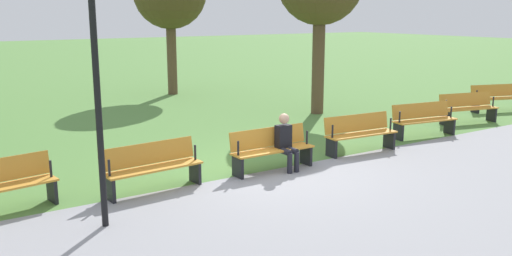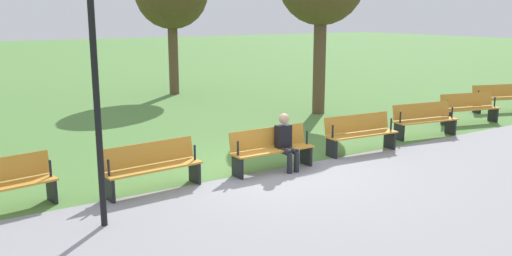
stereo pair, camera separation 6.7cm
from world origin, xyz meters
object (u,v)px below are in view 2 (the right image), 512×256
object	(u,v)px
bench_5	(152,166)
lamp_post	(93,49)
bench_3	(360,133)
bench_4	(271,148)
bench_0	(499,97)
bench_1	(469,107)
person_seated	(286,140)
bench_2	(424,119)

from	to	relation	value
bench_5	lamp_post	distance (m)	2.86
bench_3	bench_4	distance (m)	2.61
bench_0	bench_1	distance (m)	2.61
bench_1	bench_4	distance (m)	7.83
bench_1	person_seated	xyz separation A→B (m)	(7.51, 1.04, 0.16)
bench_4	bench_5	size ratio (longest dim) A/B	0.98
bench_2	bench_4	size ratio (longest dim) A/B	1.03
bench_4	bench_3	bearing A→B (deg)	-177.80
bench_0	bench_2	distance (m)	5.22
bench_2	bench_5	world-z (taller)	same
bench_5	bench_4	bearing A→B (deg)	173.37
bench_3	lamp_post	distance (m)	7.00
person_seated	lamp_post	size ratio (longest dim) A/B	0.31
bench_4	bench_5	world-z (taller)	same
bench_1	bench_4	size ratio (longest dim) A/B	1.03
bench_2	bench_3	xyz separation A→B (m)	(2.60, 0.30, 0.00)
bench_0	bench_5	world-z (taller)	same
bench_4	bench_5	xyz separation A→B (m)	(2.61, -0.10, 0.00)
bench_1	bench_3	size ratio (longest dim) A/B	1.01
person_seated	bench_2	bearing A→B (deg)	-173.71
bench_0	bench_1	size ratio (longest dim) A/B	1.00
bench_2	lamp_post	distance (m)	9.50
bench_1	bench_2	xyz separation A→B (m)	(2.57, 0.50, 0.00)
bench_0	lamp_post	distance (m)	14.62
bench_1	bench_2	distance (m)	2.61
lamp_post	person_seated	bearing A→B (deg)	-167.10
bench_1	bench_0	bearing A→B (deg)	-151.29
bench_3	bench_5	distance (m)	5.22
bench_2	lamp_post	size ratio (longest dim) A/B	0.49
bench_2	person_seated	distance (m)	4.98
person_seated	lamp_post	xyz separation A→B (m)	(4.17, 0.95, 2.10)
bench_3	bench_4	world-z (taller)	same
bench_0	bench_3	distance (m)	7.82
lamp_post	bench_3	bearing A→B (deg)	-169.57
bench_1	bench_2	size ratio (longest dim) A/B	1.00
bench_3	person_seated	distance (m)	2.36
bench_0	person_seated	size ratio (longest dim) A/B	1.59
bench_2	person_seated	bearing A→B (deg)	15.15
bench_4	bench_2	bearing A→B (deg)	-175.59
bench_0	bench_5	distance (m)	12.99
bench_3	bench_5	size ratio (longest dim) A/B	1.00
bench_0	bench_4	xyz separation A→B (m)	(10.29, 1.60, 0.00)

